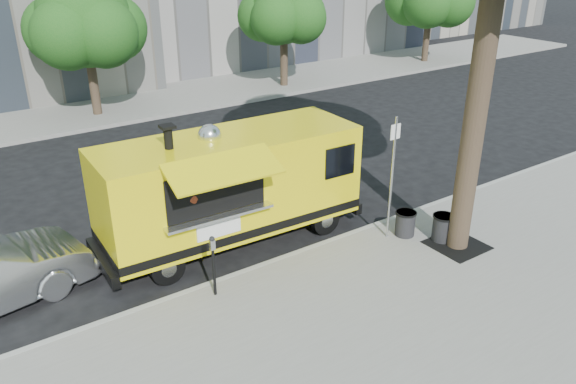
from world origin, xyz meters
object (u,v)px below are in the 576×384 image
at_px(parking_meter, 213,259).
at_px(food_truck, 230,186).
at_px(sign_post, 392,171).
at_px(trash_bin_right, 443,227).
at_px(trash_bin_left, 405,223).
at_px(far_tree_c, 284,8).
at_px(far_tree_b, 84,20).

xyz_separation_m(parking_meter, food_truck, (1.47, 1.92, 0.50)).
height_order(sign_post, trash_bin_right, sign_post).
relative_size(sign_post, food_truck, 0.46).
bearing_deg(parking_meter, trash_bin_right, -11.00).
bearing_deg(parking_meter, trash_bin_left, -4.39).
height_order(far_tree_c, trash_bin_right, far_tree_c).
xyz_separation_m(far_tree_b, far_tree_c, (9.00, -0.30, -0.12)).
bearing_deg(sign_post, parking_meter, 177.48).
bearing_deg(trash_bin_right, parking_meter, 169.00).
relative_size(far_tree_b, parking_meter, 4.12).
bearing_deg(far_tree_c, food_truck, -128.85).
height_order(far_tree_c, food_truck, far_tree_c).
bearing_deg(food_truck, trash_bin_left, -31.47).
height_order(parking_meter, food_truck, food_truck).
xyz_separation_m(food_truck, trash_bin_left, (3.48, -2.30, -1.00)).
xyz_separation_m(parking_meter, trash_bin_left, (4.95, -0.38, -0.50)).
xyz_separation_m(far_tree_b, trash_bin_right, (3.50, -15.12, -3.34)).
distance_m(food_truck, trash_bin_right, 5.11).
relative_size(sign_post, trash_bin_right, 4.65).
bearing_deg(food_truck, trash_bin_right, -34.57).
height_order(far_tree_b, far_tree_c, far_tree_b).
bearing_deg(far_tree_b, trash_bin_left, -78.44).
xyz_separation_m(sign_post, food_truck, (-3.08, 2.12, -0.37)).
distance_m(far_tree_c, trash_bin_right, 16.13).
bearing_deg(trash_bin_left, sign_post, 155.88).
bearing_deg(sign_post, food_truck, 145.40).
height_order(far_tree_b, sign_post, far_tree_b).
height_order(food_truck, trash_bin_right, food_truck).
bearing_deg(trash_bin_right, sign_post, 137.61).
relative_size(far_tree_c, trash_bin_left, 8.49).
height_order(far_tree_c, parking_meter, far_tree_c).
bearing_deg(far_tree_c, trash_bin_left, -113.17).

